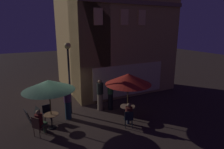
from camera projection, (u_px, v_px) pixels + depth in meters
ground_plane at (67, 121)px, 9.79m from camera, size 60.00×60.00×0.00m
cafe_building at (104, 44)px, 13.60m from camera, size 7.57×6.56×7.11m
street_lamp_near_corner at (68, 64)px, 10.01m from camera, size 0.34×0.34×3.96m
menu_sandwich_board at (32, 117)px, 9.36m from camera, size 0.73×0.68×0.83m
cafe_table_0 at (51, 118)px, 9.03m from camera, size 0.69×0.69×0.71m
cafe_table_1 at (128, 109)px, 9.90m from camera, size 0.76×0.76×0.73m
patio_umbrella_0 at (49, 85)px, 8.63m from camera, size 2.37×2.37×2.40m
patio_umbrella_1 at (128, 79)px, 9.49m from camera, size 2.33×2.33×2.48m
cafe_chair_0 at (37, 125)px, 8.29m from camera, size 0.61×0.61×0.96m
cafe_chair_1 at (47, 112)px, 9.69m from camera, size 0.44×0.44×0.87m
cafe_chair_2 at (129, 117)px, 9.05m from camera, size 0.55×0.55×0.87m
patron_seated_0 at (40, 121)px, 8.39m from camera, size 0.53×0.50×1.23m
patron_seated_1 at (129, 113)px, 9.14m from camera, size 0.47×0.54×1.23m
patron_standing_2 at (110, 95)px, 10.98m from camera, size 0.34×0.34×1.77m
patron_standing_3 at (100, 95)px, 10.92m from camera, size 0.37×0.37×1.85m
patron_standing_4 at (68, 103)px, 9.85m from camera, size 0.38×0.38×1.78m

